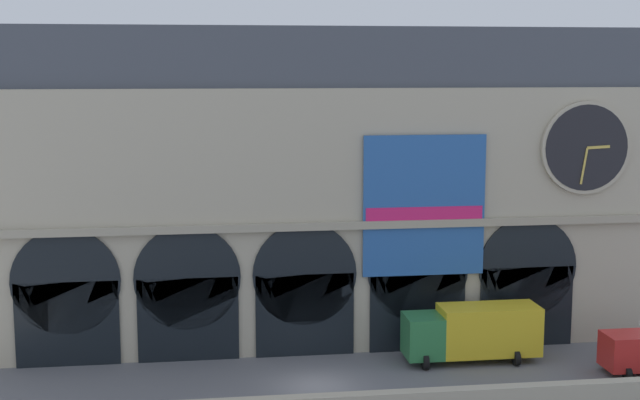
% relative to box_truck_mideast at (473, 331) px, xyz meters
% --- Properties ---
extents(ground_plane, '(200.00, 200.00, 0.00)m').
position_rel_box_truck_mideast_xyz_m(ground_plane, '(-9.10, -2.66, -1.70)').
color(ground_plane, slate).
extents(station_building, '(40.30, 5.67, 18.41)m').
position_rel_box_truck_mideast_xyz_m(station_building, '(-9.05, 4.97, 7.26)').
color(station_building, '#B2A891').
rests_on(station_building, ground).
extents(box_truck_mideast, '(7.50, 2.91, 3.12)m').
position_rel_box_truck_mideast_xyz_m(box_truck_mideast, '(0.00, 0.00, 0.00)').
color(box_truck_mideast, '#2D7A42').
rests_on(box_truck_mideast, ground).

